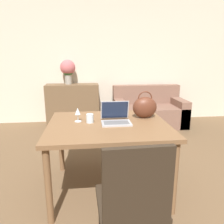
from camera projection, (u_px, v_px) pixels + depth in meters
name	position (u px, v px, depth m)	size (l,w,h in m)	color
wall_back	(102.00, 60.00, 4.76)	(10.00, 0.06, 2.70)	beige
dining_table	(108.00, 131.00, 2.28)	(1.23, 1.06, 0.76)	brown
chair	(132.00, 200.00, 1.42)	(0.45, 0.45, 0.95)	#2D2319
couch	(149.00, 112.00, 4.66)	(1.47, 0.82, 0.82)	#7F5B4C
sideboard	(73.00, 105.00, 4.65)	(1.09, 0.40, 0.86)	brown
laptop	(116.00, 117.00, 2.29)	(0.30, 0.27, 0.22)	#ADADB2
drinking_glass	(90.00, 118.00, 2.28)	(0.08, 0.08, 0.09)	silver
wine_glass	(78.00, 112.00, 2.30)	(0.07, 0.07, 0.15)	silver
handbag	(145.00, 107.00, 2.44)	(0.27, 0.16, 0.30)	#592D1E
flower_vase	(68.00, 69.00, 4.51)	(0.31, 0.31, 0.50)	#9E998E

